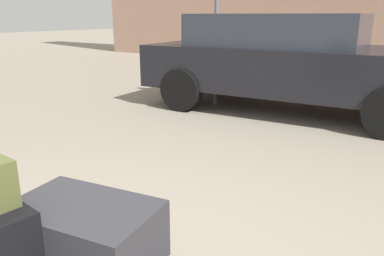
% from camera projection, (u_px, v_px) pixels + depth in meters
% --- Properties ---
extents(suitcase_charcoal_rear_right, '(0.69, 0.50, 0.28)m').
position_uv_depth(suitcase_charcoal_rear_right, '(85.00, 234.00, 1.68)').
color(suitcase_charcoal_rear_right, '#2D2D33').
rests_on(suitcase_charcoal_rear_right, luggage_cart).
extents(parked_car, '(4.43, 2.19, 1.42)m').
position_uv_depth(parked_car, '(289.00, 60.00, 5.71)').
color(parked_car, black).
rests_on(parked_car, ground_plane).
extents(no_parking_sign, '(0.50, 0.11, 2.22)m').
position_uv_depth(no_parking_sign, '(217.00, 16.00, 5.89)').
color(no_parking_sign, slate).
rests_on(no_parking_sign, ground_plane).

